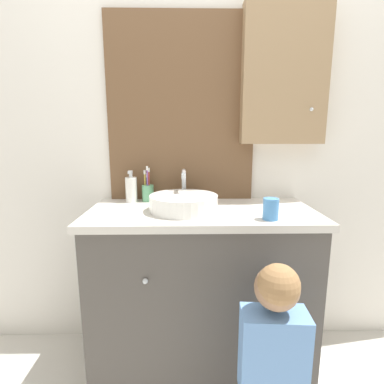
{
  "coord_description": "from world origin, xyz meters",
  "views": [
    {
      "loc": [
        -0.07,
        -1.13,
        1.27
      ],
      "look_at": [
        -0.05,
        0.28,
        0.99
      ],
      "focal_mm": 28.0,
      "sensor_mm": 36.0,
      "label": 1
    }
  ],
  "objects": [
    {
      "name": "soap_dispenser",
      "position": [
        -0.38,
        0.51,
        0.97
      ],
      "size": [
        0.06,
        0.06,
        0.18
      ],
      "color": "white",
      "rests_on": "vanity_counter"
    },
    {
      "name": "child_figure",
      "position": [
        0.24,
        -0.18,
        0.47
      ],
      "size": [
        0.25,
        0.43,
        0.84
      ],
      "color": "slate",
      "rests_on": "ground_plane"
    },
    {
      "name": "toothbrush_holder",
      "position": [
        -0.29,
        0.53,
        0.95
      ],
      "size": [
        0.07,
        0.07,
        0.2
      ],
      "color": "#66B27F",
      "rests_on": "vanity_counter"
    },
    {
      "name": "vanity_counter",
      "position": [
        0.0,
        0.33,
        0.45
      ],
      "size": [
        1.13,
        0.54,
        0.89
      ],
      "color": "#4C4742",
      "rests_on": "ground_plane"
    },
    {
      "name": "drinking_cup",
      "position": [
        0.3,
        0.15,
        0.94
      ],
      "size": [
        0.07,
        0.07,
        0.1
      ],
      "primitive_type": "cylinder",
      "color": "#4789D1",
      "rests_on": "vanity_counter"
    },
    {
      "name": "sink_basin",
      "position": [
        -0.09,
        0.31,
        0.94
      ],
      "size": [
        0.34,
        0.39,
        0.19
      ],
      "color": "white",
      "rests_on": "vanity_counter"
    },
    {
      "name": "wall_back",
      "position": [
        0.02,
        0.62,
        1.27
      ],
      "size": [
        3.2,
        0.18,
        2.5
      ],
      "color": "silver",
      "rests_on": "ground_plane"
    }
  ]
}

